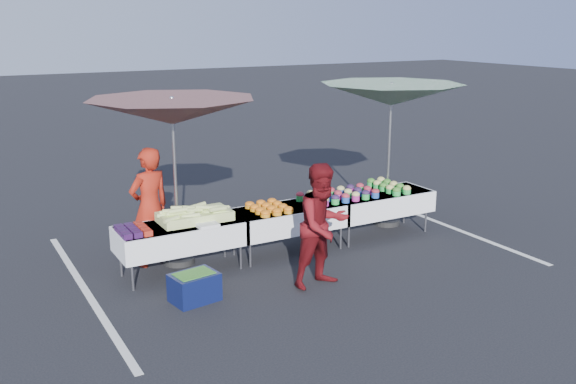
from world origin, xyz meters
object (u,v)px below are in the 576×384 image
table_left (181,235)px  umbrella_left (172,113)px  customer (323,226)px  umbrella_right (391,96)px  table_right (379,202)px  table_center (288,217)px  storage_bin (194,287)px  vendor (150,207)px

table_left → umbrella_left: (0.10, 0.40, 1.74)m
customer → umbrella_right: bearing=28.3°
table_right → table_center: bearing=180.0°
umbrella_left → umbrella_right: (4.00, 0.00, 0.03)m
storage_bin → vendor: bearing=83.4°
table_left → vendor: 0.69m
umbrella_right → table_right: bearing=-141.1°
table_left → storage_bin: table_left is taller
umbrella_right → table_center: bearing=-170.1°
table_center → umbrella_right: bearing=9.9°
vendor → customer: size_ratio=1.04×
vendor → customer: 2.68m
table_left → umbrella_right: (4.10, 0.40, 1.76)m
umbrella_left → storage_bin: 2.57m
table_center → vendor: (-2.07, 0.55, 0.33)m
table_left → umbrella_right: 4.48m
vendor → umbrella_right: size_ratio=0.70×
customer → umbrella_right: size_ratio=0.68×
table_center → umbrella_left: 2.46m
umbrella_left → umbrella_right: size_ratio=0.99×
table_center → customer: size_ratio=1.06×
vendor → storage_bin: size_ratio=2.76×
table_center → storage_bin: bearing=-152.9°
table_center → table_right: size_ratio=1.00×
table_left → customer: bearing=-41.9°
customer → umbrella_right: 3.44m
table_left → umbrella_right: bearing=5.6°
table_center → storage_bin: (-2.00, -1.03, -0.38)m
table_left → storage_bin: (-0.20, -1.03, -0.38)m
table_right → customer: (-2.03, -1.40, 0.29)m
umbrella_right → storage_bin: 5.01m
table_right → vendor: 3.92m
table_left → umbrella_left: size_ratio=0.73×
customer → umbrella_left: umbrella_left is taller
table_left → umbrella_left: 1.79m
table_right → storage_bin: (-3.80, -1.03, -0.38)m
customer → table_center: bearing=73.3°
table_center → umbrella_right: umbrella_right is taller
customer → table_left: bearing=130.9°
table_center → vendor: bearing=165.1°
umbrella_left → umbrella_right: bearing=0.0°
table_left → umbrella_right: umbrella_right is taller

